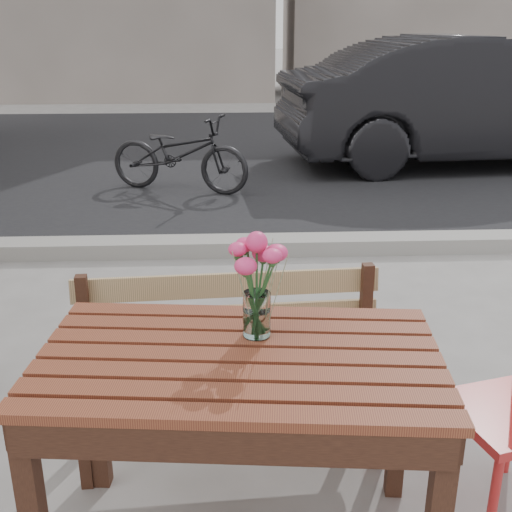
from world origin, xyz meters
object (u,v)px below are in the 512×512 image
at_px(main_table, 240,389).
at_px(main_vase, 257,272).
at_px(bicycle, 179,154).
at_px(parked_car, 473,101).

bearing_deg(main_table, main_vase, 69.38).
xyz_separation_m(main_vase, bicycle, (-0.58, 4.82, -0.58)).
xyz_separation_m(main_vase, parked_car, (2.94, 6.03, -0.21)).
relative_size(main_table, bicycle, 0.85).
relative_size(main_table, main_vase, 3.71).
bearing_deg(main_vase, main_table, -116.05).
bearing_deg(main_table, bicycle, 101.40).
relative_size(main_table, parked_car, 0.28).
height_order(main_vase, parked_car, parked_car).
distance_m(main_table, bicycle, 4.98).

